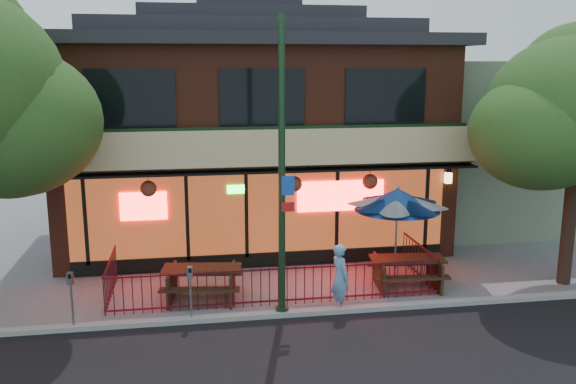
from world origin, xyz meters
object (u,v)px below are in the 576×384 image
pedestrian (340,277)px  parking_meter_near (190,285)px  picnic_table_left (202,278)px  patio_umbrella (397,199)px  picnic_table_right (407,268)px  parking_meter_far (71,291)px  street_light (282,187)px

pedestrian → parking_meter_near: 3.60m
picnic_table_left → patio_umbrella: size_ratio=0.81×
picnic_table_left → picnic_table_right: bearing=-0.4°
parking_meter_far → patio_umbrella: bearing=13.8°
patio_umbrella → parking_meter_near: bearing=-160.2°
picnic_table_right → parking_meter_far: bearing=-170.8°
parking_meter_near → picnic_table_right: bearing=13.2°
picnic_table_left → parking_meter_near: bearing=-101.9°
picnic_table_right → parking_meter_far: size_ratio=1.53×
picnic_table_left → picnic_table_right: size_ratio=1.04×
patio_umbrella → parking_meter_near: 6.17m
patio_umbrella → parking_meter_near: patio_umbrella is taller
street_light → picnic_table_right: street_light is taller
picnic_table_right → patio_umbrella: bearing=98.2°
picnic_table_right → picnic_table_left: bearing=179.6°
parking_meter_near → parking_meter_far: (-2.64, -0.00, 0.01)m
street_light → picnic_table_right: (3.60, 1.28, -2.60)m
street_light → picnic_table_left: bearing=145.0°
parking_meter_far → parking_meter_near: bearing=0.0°
picnic_table_right → patio_umbrella: (-0.10, 0.68, 1.74)m
pedestrian → parking_meter_far: bearing=74.8°
picnic_table_left → parking_meter_far: bearing=-154.7°
picnic_table_right → patio_umbrella: size_ratio=0.78×
pedestrian → picnic_table_right: bearing=-77.0°
patio_umbrella → parking_meter_near: size_ratio=1.97×
patio_umbrella → parking_meter_far: (-8.30, -2.04, -1.36)m
picnic_table_left → parking_meter_far: 3.27m
patio_umbrella → parking_meter_near: (-5.66, -2.04, -1.37)m
street_light → picnic_table_right: bearing=19.5°
street_light → parking_meter_near: 3.11m
patio_umbrella → pedestrian: 3.16m
street_light → parking_meter_near: (-2.16, -0.08, -2.23)m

